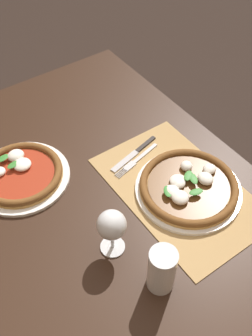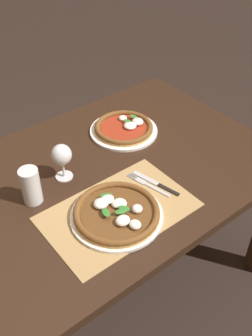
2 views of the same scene
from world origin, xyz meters
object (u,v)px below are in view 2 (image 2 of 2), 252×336
pizza_near (117,213)px  fork (148,185)px  knife (155,183)px  pizza_far (124,128)px  wine_glass (62,156)px  pint_glass (31,187)px

pizza_near → fork: (0.20, 0.06, -0.02)m
knife → pizza_far: bearing=70.5°
fork → wine_glass: bearing=132.3°
pizza_near → fork: 0.20m
pizza_near → fork: size_ratio=1.67×
pint_glass → knife: size_ratio=0.68×
pizza_near → knife: (0.23, 0.04, -0.02)m
pizza_near → pint_glass: 0.33m
pizza_far → wine_glass: (-0.38, -0.10, 0.09)m
wine_glass → knife: bearing=-45.4°
pizza_far → wine_glass: bearing=-165.6°
pizza_near → pint_glass: bearing=125.9°
pizza_near → wine_glass: bearing=95.7°
knife → pizza_near: bearing=-168.8°
wine_glass → knife: (0.26, -0.26, -0.10)m
fork → pint_glass: bearing=151.8°
pizza_far → wine_glass: 0.40m
wine_glass → fork: bearing=-47.7°
pizza_far → pizza_near: bearing=-131.2°
wine_glass → pint_glass: wine_glass is taller
pizza_far → knife: size_ratio=1.46×
wine_glass → fork: wine_glass is taller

